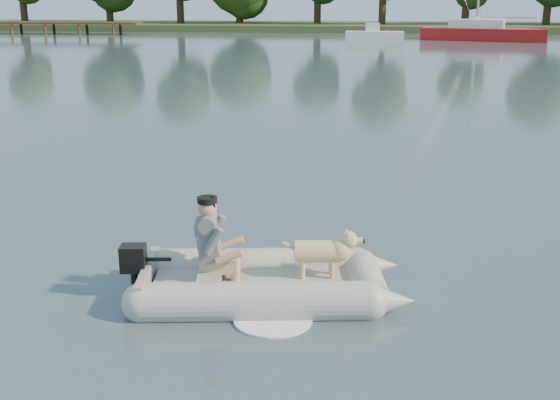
# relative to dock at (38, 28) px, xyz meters

# --- Properties ---
(water) EXTENTS (160.00, 160.00, 0.00)m
(water) POSITION_rel_dock_xyz_m (26.00, -52.00, -0.52)
(water) COLOR slate
(water) RESTS_ON ground
(shore_bank) EXTENTS (160.00, 12.00, 0.70)m
(shore_bank) POSITION_rel_dock_xyz_m (26.00, 10.00, -0.27)
(shore_bank) COLOR #47512D
(shore_bank) RESTS_ON water
(dock) EXTENTS (18.00, 2.00, 1.04)m
(dock) POSITION_rel_dock_xyz_m (0.00, 0.00, 0.00)
(dock) COLOR #4C331E
(dock) RESTS_ON water
(dinghy) EXTENTS (4.74, 3.51, 1.31)m
(dinghy) POSITION_rel_dock_xyz_m (26.49, -52.00, 0.04)
(dinghy) COLOR #959691
(dinghy) RESTS_ON water
(man) EXTENTS (0.75, 0.67, 1.02)m
(man) POSITION_rel_dock_xyz_m (25.83, -52.03, 0.21)
(man) COLOR slate
(man) RESTS_ON dinghy
(dog) EXTENTS (0.91, 0.42, 0.59)m
(dog) POSITION_rel_dock_xyz_m (27.09, -51.87, -0.03)
(dog) COLOR tan
(dog) RESTS_ON dinghy
(outboard_motor) EXTENTS (0.42, 0.32, 0.74)m
(outboard_motor) POSITION_rel_dock_xyz_m (24.93, -52.20, -0.23)
(outboard_motor) COLOR black
(outboard_motor) RESTS_ON dinghy
(motorboat) EXTENTS (4.53, 1.92, 1.88)m
(motorboat) POSITION_rel_dock_xyz_m (28.76, -5.67, 0.34)
(motorboat) COLOR white
(motorboat) RESTS_ON water
(sailboat) EXTENTS (9.45, 4.92, 12.45)m
(sailboat) POSITION_rel_dock_xyz_m (36.82, -4.32, 0.03)
(sailboat) COLOR #9E1213
(sailboat) RESTS_ON water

